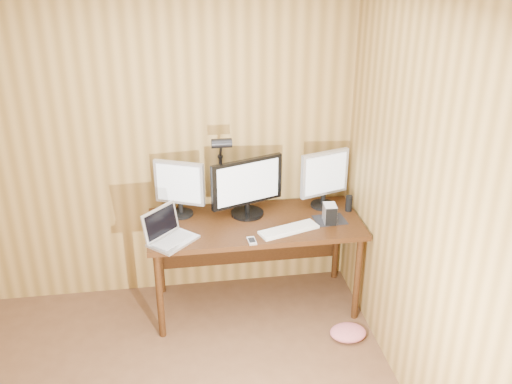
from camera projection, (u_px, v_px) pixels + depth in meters
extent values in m
plane|color=silver|center=(60.00, 10.00, 1.99)|extent=(4.00, 4.00, 0.00)
plane|color=#A1783A|center=(126.00, 149.00, 4.30)|extent=(4.00, 0.00, 4.00)
plane|color=#A1783A|center=(473.00, 273.00, 2.74)|extent=(0.00, 4.00, 4.00)
cube|color=#361C0B|center=(255.00, 224.00, 4.31)|extent=(1.60, 0.70, 0.04)
cube|color=#361C0B|center=(249.00, 236.00, 4.72)|extent=(1.48, 0.02, 0.51)
cylinder|color=#361C0B|center=(160.00, 296.00, 4.11)|extent=(0.05, 0.05, 0.71)
cylinder|color=#361C0B|center=(160.00, 255.00, 4.63)|extent=(0.05, 0.05, 0.71)
cylinder|color=#361C0B|center=(357.00, 279.00, 4.31)|extent=(0.05, 0.05, 0.71)
cylinder|color=#361C0B|center=(336.00, 241.00, 4.83)|extent=(0.05, 0.05, 0.71)
cylinder|color=black|center=(247.00, 213.00, 4.41)|extent=(0.25, 0.25, 0.02)
cylinder|color=black|center=(247.00, 208.00, 4.40)|extent=(0.04, 0.04, 0.07)
cube|color=black|center=(247.00, 182.00, 4.30)|extent=(0.56, 0.23, 0.36)
cube|color=white|center=(248.00, 183.00, 4.29)|extent=(0.48, 0.18, 0.31)
cylinder|color=black|center=(181.00, 214.00, 4.41)|extent=(0.18, 0.18, 0.02)
cylinder|color=black|center=(181.00, 208.00, 4.39)|extent=(0.04, 0.04, 0.08)
cube|color=#B7B7BC|center=(179.00, 183.00, 4.30)|extent=(0.37, 0.19, 0.34)
cube|color=white|center=(178.00, 184.00, 4.28)|extent=(0.32, 0.14, 0.29)
cylinder|color=black|center=(323.00, 205.00, 4.55)|extent=(0.19, 0.19, 0.02)
cylinder|color=black|center=(323.00, 199.00, 4.53)|extent=(0.04, 0.04, 0.09)
cube|color=#B7B7BC|center=(324.00, 173.00, 4.43)|extent=(0.40, 0.16, 0.36)
cube|color=white|center=(326.00, 174.00, 4.42)|extent=(0.34, 0.12, 0.31)
cube|color=silver|center=(173.00, 241.00, 4.02)|extent=(0.39, 0.39, 0.02)
cube|color=silver|center=(160.00, 222.00, 4.03)|extent=(0.26, 0.27, 0.22)
cube|color=black|center=(160.00, 222.00, 4.03)|extent=(0.22, 0.23, 0.18)
cube|color=#B2B2B7|center=(173.00, 240.00, 4.02)|extent=(0.29, 0.29, 0.00)
cube|color=white|center=(289.00, 230.00, 4.17)|extent=(0.47, 0.27, 0.02)
cube|color=white|center=(289.00, 228.00, 4.17)|extent=(0.43, 0.24, 0.00)
cube|color=black|center=(330.00, 220.00, 4.33)|extent=(0.25, 0.21, 0.00)
ellipsoid|color=black|center=(330.00, 217.00, 4.32)|extent=(0.08, 0.12, 0.04)
cube|color=silver|center=(330.00, 214.00, 4.27)|extent=(0.10, 0.13, 0.14)
cube|color=black|center=(331.00, 218.00, 4.21)|extent=(0.09, 0.01, 0.14)
cube|color=silver|center=(252.00, 241.00, 4.03)|extent=(0.06, 0.11, 0.01)
cube|color=black|center=(252.00, 240.00, 4.02)|extent=(0.05, 0.07, 0.00)
cylinder|color=black|center=(349.00, 203.00, 4.45)|extent=(0.05, 0.05, 0.13)
cube|color=black|center=(222.00, 207.00, 4.56)|extent=(0.05, 0.06, 0.06)
cylinder|color=black|center=(221.00, 182.00, 4.46)|extent=(0.03, 0.03, 0.42)
sphere|color=black|center=(220.00, 156.00, 4.38)|extent=(0.04, 0.04, 0.04)
cylinder|color=black|center=(221.00, 150.00, 4.28)|extent=(0.02, 0.15, 0.18)
cylinder|color=black|center=(222.00, 143.00, 4.17)|extent=(0.15, 0.07, 0.07)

